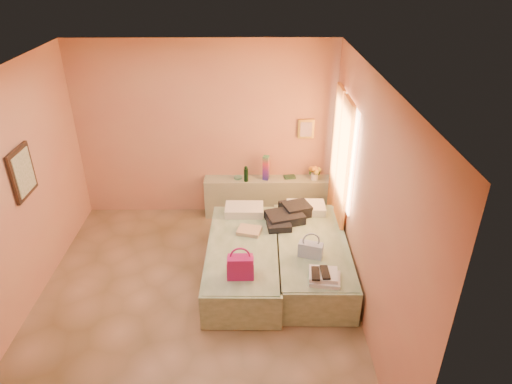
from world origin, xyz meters
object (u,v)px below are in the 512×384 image
(water_bottle, at_px, (246,174))
(towel_stack, at_px, (325,277))
(bed_right, at_px, (311,258))
(flower_vase, at_px, (315,172))
(bed_left, at_px, (244,261))
(green_book, at_px, (290,177))
(magenta_handbag, at_px, (240,266))
(headboard_ledge, at_px, (268,197))
(blue_handbag, at_px, (311,250))

(water_bottle, distance_m, towel_stack, 2.46)
(bed_right, bearing_deg, flower_vase, 83.31)
(bed_left, relative_size, water_bottle, 8.23)
(bed_left, bearing_deg, bed_right, 4.03)
(bed_left, distance_m, green_book, 1.85)
(green_book, xyz_separation_m, magenta_handbag, (-0.75, -2.29, -0.02))
(bed_right, height_order, flower_vase, flower_vase)
(green_book, height_order, magenta_handbag, magenta_handbag)
(magenta_handbag, bearing_deg, water_bottle, 88.14)
(water_bottle, relative_size, green_book, 1.38)
(green_book, relative_size, flower_vase, 0.65)
(headboard_ledge, xyz_separation_m, green_book, (0.35, 0.04, 0.34))
(towel_stack, bearing_deg, bed_left, 142.92)
(flower_vase, relative_size, towel_stack, 0.78)
(bed_right, relative_size, flower_vase, 7.36)
(water_bottle, distance_m, flower_vase, 1.09)
(headboard_ledge, relative_size, water_bottle, 8.43)
(bed_right, bearing_deg, headboard_ledge, 109.41)
(water_bottle, bearing_deg, flower_vase, 2.73)
(magenta_handbag, xyz_separation_m, towel_stack, (0.98, -0.09, -0.10))
(green_book, bearing_deg, blue_handbag, -96.99)
(blue_handbag, bearing_deg, headboard_ledge, 122.51)
(bed_left, xyz_separation_m, green_book, (0.72, 1.66, 0.41))
(headboard_ledge, bearing_deg, bed_left, -103.04)
(green_book, distance_m, towel_stack, 2.39)
(bed_left, xyz_separation_m, towel_stack, (0.96, -0.72, 0.30))
(bed_right, relative_size, green_book, 11.38)
(bed_left, bearing_deg, headboard_ledge, 77.90)
(flower_vase, bearing_deg, magenta_handbag, -116.88)
(flower_vase, bearing_deg, bed_left, -124.75)
(headboard_ledge, relative_size, blue_handbag, 6.83)
(towel_stack, bearing_deg, blue_handbag, 103.73)
(bed_left, distance_m, water_bottle, 1.63)
(water_bottle, bearing_deg, bed_right, -59.52)
(blue_handbag, height_order, towel_stack, blue_handbag)
(bed_left, relative_size, green_book, 11.38)
(water_bottle, bearing_deg, headboard_ledge, 12.04)
(blue_handbag, bearing_deg, towel_stack, -57.79)
(bed_right, relative_size, blue_handbag, 6.66)
(water_bottle, bearing_deg, blue_handbag, -65.37)
(bed_right, bearing_deg, towel_stack, -84.81)
(bed_right, relative_size, towel_stack, 5.71)
(water_bottle, xyz_separation_m, towel_stack, (0.94, -2.27, -0.22))
(bed_right, height_order, magenta_handbag, magenta_handbag)
(headboard_ledge, xyz_separation_m, water_bottle, (-0.36, -0.08, 0.45))
(magenta_handbag, bearing_deg, headboard_ledge, 79.27)
(flower_vase, bearing_deg, towel_stack, -93.69)
(green_book, bearing_deg, flower_vase, -19.39)
(blue_handbag, bearing_deg, bed_left, -177.89)
(flower_vase, xyz_separation_m, towel_stack, (-0.15, -2.32, -0.24))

